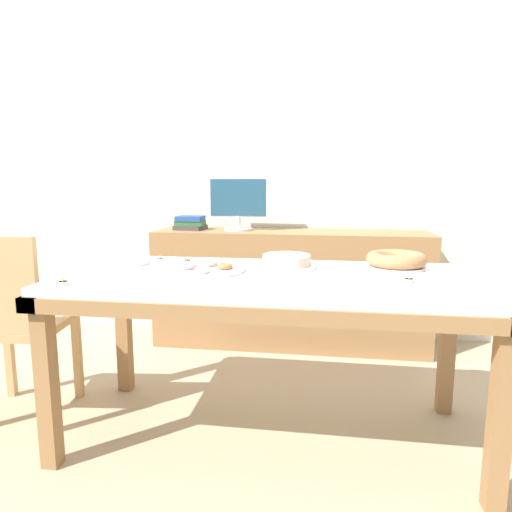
% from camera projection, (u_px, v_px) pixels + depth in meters
% --- Properties ---
extents(ground_plane, '(12.00, 12.00, 0.00)m').
position_uv_depth(ground_plane, '(268.00, 435.00, 2.15)').
color(ground_plane, tan).
extents(wall_back, '(8.00, 0.10, 2.60)m').
position_uv_depth(wall_back, '(295.00, 166.00, 3.45)').
color(wall_back, silver).
rests_on(wall_back, ground).
extents(dining_table, '(1.86, 0.85, 0.77)m').
position_uv_depth(dining_table, '(269.00, 294.00, 2.04)').
color(dining_table, silver).
rests_on(dining_table, ground).
extents(chair, '(0.47, 0.47, 0.94)m').
position_uv_depth(chair, '(12.00, 319.00, 2.20)').
color(chair, tan).
rests_on(chair, ground).
extents(sideboard, '(1.94, 0.44, 0.83)m').
position_uv_depth(sideboard, '(290.00, 288.00, 3.30)').
color(sideboard, olive).
rests_on(sideboard, ground).
extents(computer_monitor, '(0.42, 0.20, 0.38)m').
position_uv_depth(computer_monitor, '(238.00, 204.00, 3.26)').
color(computer_monitor, silver).
rests_on(computer_monitor, sideboard).
extents(book_stack, '(0.23, 0.20, 0.10)m').
position_uv_depth(book_stack, '(190.00, 223.00, 3.33)').
color(book_stack, '#3F3838').
rests_on(book_stack, sideboard).
extents(cake_chocolate_round, '(0.29, 0.29, 0.06)m').
position_uv_depth(cake_chocolate_round, '(287.00, 262.00, 2.18)').
color(cake_chocolate_round, white).
rests_on(cake_chocolate_round, dining_table).
extents(cake_golden_bundt, '(0.28, 0.28, 0.08)m').
position_uv_depth(cake_golden_bundt, '(396.00, 260.00, 2.16)').
color(cake_golden_bundt, white).
rests_on(cake_golden_bundt, dining_table).
extents(pastry_platter, '(0.35, 0.35, 0.04)m').
position_uv_depth(pastry_platter, '(206.00, 269.00, 2.08)').
color(pastry_platter, white).
rests_on(pastry_platter, dining_table).
extents(plate_stack, '(0.21, 0.21, 0.04)m').
position_uv_depth(plate_stack, '(128.00, 260.00, 2.28)').
color(plate_stack, white).
rests_on(plate_stack, dining_table).
extents(tealight_left_edge, '(0.04, 0.04, 0.04)m').
position_uv_depth(tealight_left_edge, '(409.00, 280.00, 1.86)').
color(tealight_left_edge, silver).
rests_on(tealight_left_edge, dining_table).
extents(tealight_right_edge, '(0.04, 0.04, 0.04)m').
position_uv_depth(tealight_right_edge, '(63.00, 283.00, 1.81)').
color(tealight_right_edge, silver).
rests_on(tealight_right_edge, dining_table).
extents(tealight_centre, '(0.04, 0.04, 0.04)m').
position_uv_depth(tealight_centre, '(187.00, 261.00, 2.30)').
color(tealight_centre, silver).
rests_on(tealight_centre, dining_table).
extents(tealight_near_cakes, '(0.04, 0.04, 0.04)m').
position_uv_depth(tealight_near_cakes, '(160.00, 259.00, 2.36)').
color(tealight_near_cakes, silver).
rests_on(tealight_near_cakes, dining_table).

